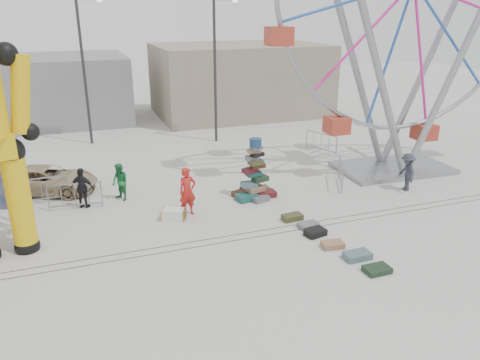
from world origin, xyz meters
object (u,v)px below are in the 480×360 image
object	(u,v)px
pedestrian_black	(83,188)
pedestrian_green	(120,182)
lamp_post_left	(85,65)
barricade_dummy_b	(41,190)
ferris_wheel	(411,9)
pedestrian_red	(188,192)
steamer_trunk	(174,214)
suitcase_tower	(254,181)
pedestrian_grey	(407,172)
barricade_dummy_c	(75,196)
barricade_wheel_front	(341,174)
barricade_wheel_back	(321,142)
lamp_post_right	(216,64)
parked_suv	(47,180)

from	to	relation	value
pedestrian_black	pedestrian_green	bearing A→B (deg)	-137.21
lamp_post_left	barricade_dummy_b	world-z (taller)	lamp_post_left
ferris_wheel	pedestrian_green	bearing A→B (deg)	179.50
pedestrian_green	ferris_wheel	bearing A→B (deg)	57.04
ferris_wheel	pedestrian_red	size ratio (longest dim) A/B	8.01
ferris_wheel	steamer_trunk	bearing A→B (deg)	-167.76
suitcase_tower	ferris_wheel	xyz separation A→B (m)	(7.64, 0.95, 6.68)
steamer_trunk	pedestrian_grey	size ratio (longest dim) A/B	0.52
suitcase_tower	ferris_wheel	world-z (taller)	ferris_wheel
barricade_dummy_c	pedestrian_grey	bearing A→B (deg)	-4.75
suitcase_tower	barricade_wheel_front	bearing A→B (deg)	-7.52
ferris_wheel	barricade_wheel_front	bearing A→B (deg)	-161.84
barricade_wheel_front	pedestrian_grey	world-z (taller)	pedestrian_grey
lamp_post_left	pedestrian_black	world-z (taller)	lamp_post_left
steamer_trunk	lamp_post_left	bearing A→B (deg)	127.16
steamer_trunk	pedestrian_red	distance (m)	0.99
pedestrian_green	barricade_wheel_front	bearing A→B (deg)	49.88
lamp_post_left	pedestrian_green	xyz separation A→B (m)	(0.54, -9.39, -3.71)
pedestrian_red	ferris_wheel	bearing A→B (deg)	-1.44
barricade_wheel_front	pedestrian_green	distance (m)	9.49
barricade_dummy_c	barricade_wheel_back	size ratio (longest dim) A/B	1.00
lamp_post_right	barricade_wheel_front	bearing A→B (deg)	-72.27
barricade_wheel_back	pedestrian_grey	size ratio (longest dim) A/B	1.22
lamp_post_left	lamp_post_right	bearing A→B (deg)	-15.95
barricade_dummy_b	parked_suv	distance (m)	1.16
barricade_wheel_back	pedestrian_black	size ratio (longest dim) A/B	1.22
barricade_wheel_back	lamp_post_left	bearing A→B (deg)	-142.92
barricade_dummy_b	barricade_wheel_front	world-z (taller)	same
barricade_dummy_c	pedestrian_grey	world-z (taller)	pedestrian_grey
pedestrian_black	steamer_trunk	bearing A→B (deg)	174.03
lamp_post_left	ferris_wheel	size ratio (longest dim) A/B	0.53
pedestrian_grey	parked_suv	world-z (taller)	pedestrian_grey
barricade_dummy_c	pedestrian_green	size ratio (longest dim) A/B	1.29
ferris_wheel	barricade_dummy_c	world-z (taller)	ferris_wheel
lamp_post_left	ferris_wheel	bearing A→B (deg)	-36.68
barricade_wheel_back	barricade_dummy_b	bearing A→B (deg)	-105.04
lamp_post_right	pedestrian_black	world-z (taller)	lamp_post_right
barricade_wheel_back	pedestrian_black	xyz separation A→B (m)	(-12.55, -3.55, 0.27)
steamer_trunk	barricade_wheel_back	bearing A→B (deg)	58.66
pedestrian_black	pedestrian_grey	size ratio (longest dim) A/B	1.00
pedestrian_red	pedestrian_green	xyz separation A→B (m)	(-2.24, 2.36, -0.16)
lamp_post_left	barricade_wheel_front	size ratio (longest dim) A/B	4.00
suitcase_tower	pedestrian_red	size ratio (longest dim) A/B	1.35
lamp_post_right	pedestrian_black	xyz separation A→B (m)	(-7.93, -7.71, -3.66)
barricade_wheel_front	pedestrian_red	xyz separation A→B (m)	(-7.11, -0.73, 0.39)
pedestrian_black	pedestrian_grey	distance (m)	13.46
pedestrian_black	barricade_dummy_b	bearing A→B (deg)	-3.44
pedestrian_red	lamp_post_right	bearing A→B (deg)	55.87
lamp_post_left	parked_suv	distance (m)	8.76
suitcase_tower	pedestrian_black	world-z (taller)	suitcase_tower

